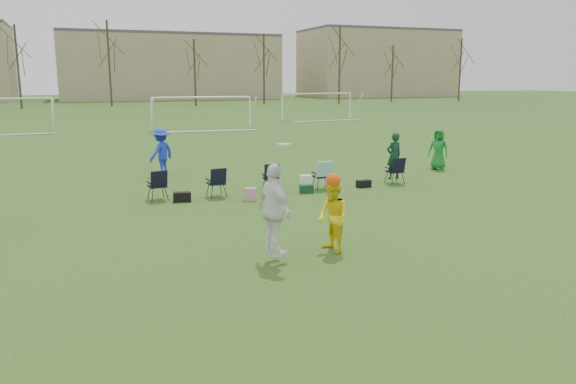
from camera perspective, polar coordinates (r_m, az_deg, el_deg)
name	(u,v)px	position (r m, az deg, el deg)	size (l,w,h in m)	color
ground	(348,270)	(11.48, 6.10, -7.91)	(260.00, 260.00, 0.00)	#2D4E18
fielder_blue	(161,152)	(22.76, -12.76, 3.99)	(1.21, 0.69, 1.87)	#1B34D0
fielder_green_far	(438,149)	(24.49, 15.04, 4.22)	(0.84, 0.55, 1.72)	#157829
center_contest	(300,213)	(11.88, 1.23, -2.11)	(2.17, 1.32, 2.50)	white
sideline_setup	(300,174)	(19.31, 1.20, 1.80)	(9.20, 2.31, 1.85)	#0E351F
goal_mid	(202,104)	(42.63, -8.75, 8.86)	(7.40, 0.63, 2.46)	white
goal_right	(317,99)	(52.07, 3.00, 9.43)	(7.35, 1.14, 2.46)	white
tree_line	(112,68)	(79.66, -17.43, 11.93)	(110.28, 3.28, 11.40)	#382B21
building_row	(140,65)	(106.30, -14.82, 12.33)	(126.00, 16.00, 13.00)	tan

